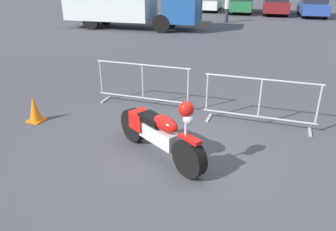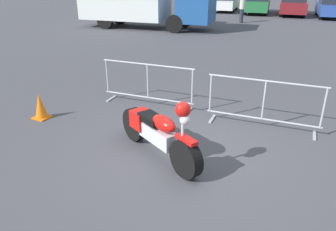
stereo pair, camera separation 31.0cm
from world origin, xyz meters
The scene contains 11 objects.
ground_plane centered at (0.00, 0.00, 0.00)m, with size 120.00×120.00×0.00m, color #424247.
motorcycle centered at (-0.47, -0.35, 0.49)m, with size 2.11×1.18×1.28m.
crowd_barrier_near centered at (-1.89, 1.72, 0.56)m, with size 2.40×0.64×1.07m.
crowd_barrier_far centered at (0.94, 1.72, 0.56)m, with size 2.40×0.64×1.07m.
parked_car_black centered at (-9.33, 22.39, 0.70)m, with size 2.28×4.28×1.38m.
parked_car_white centered at (-6.68, 22.66, 0.71)m, with size 2.31×4.34×1.40m.
parked_car_green centered at (-4.02, 22.38, 0.76)m, with size 2.48×4.65×1.50m.
parked_car_maroon centered at (-1.37, 22.45, 0.78)m, with size 2.53×4.75×1.53m.
parked_car_blue centered at (1.29, 22.25, 0.75)m, with size 2.43×4.56×1.47m.
pedestrian centered at (-3.70, 16.75, 0.92)m, with size 0.46×0.46×1.69m.
traffic_cone centered at (-3.67, -0.09, 0.29)m, with size 0.34×0.34×0.59m.
Camera 2 is at (2.06, -4.90, 3.12)m, focal length 35.00 mm.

